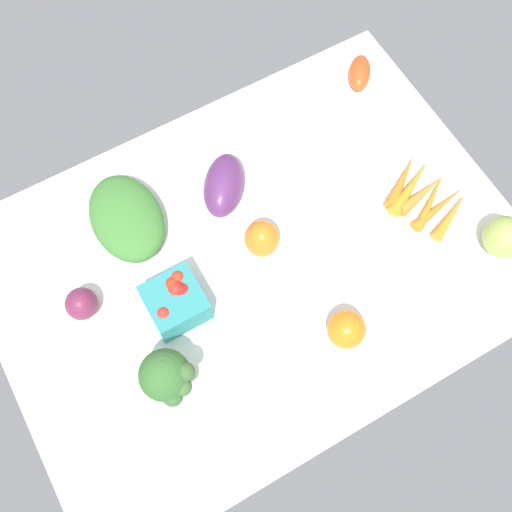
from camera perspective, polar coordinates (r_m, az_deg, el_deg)
name	(u,v)px	position (r cm, az deg, el deg)	size (l,w,h in cm)	color
tablecloth	(256,262)	(130.79, 0.00, -0.52)	(104.00, 76.00, 2.00)	white
carrot_bunch	(423,195)	(139.10, 14.47, 5.18)	(16.98, 20.50, 2.85)	orange
eggplant	(224,185)	(132.96, -2.86, 6.23)	(14.37, 7.99, 7.99)	#5C2C63
broccoli_head	(167,377)	(116.64, -7.82, -10.47)	(9.80, 10.30, 11.78)	#9BCC7C
berry_basket	(175,301)	(123.68, -7.09, -3.93)	(10.49, 10.49, 7.73)	teal
roma_tomato	(360,73)	(152.49, 9.09, 15.59)	(9.40, 4.83, 4.83)	#E54B1C
bell_pepper_orange	(262,239)	(127.16, 0.52, 1.55)	(7.04, 7.04, 8.38)	orange
leafy_greens_clump	(127,218)	(132.53, -11.31, 3.30)	(20.55, 14.08, 6.82)	#3E7A33
heirloom_tomato_orange	(346,329)	(122.32, 7.95, -6.40)	(7.35, 7.35, 7.35)	orange
heirloom_tomato_green	(505,237)	(136.23, 21.00, 1.55)	(8.53, 8.53, 8.53)	#97B050
red_onion_center	(82,304)	(127.62, -15.08, -4.07)	(6.29, 6.29, 6.29)	#6E2645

